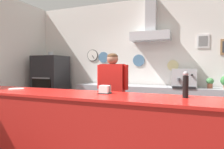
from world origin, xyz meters
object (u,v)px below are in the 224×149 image
at_px(potted_basil, 114,79).
at_px(pizza_oven, 51,87).
at_px(shop_worker, 112,95).
at_px(pepper_grinder, 186,85).
at_px(espresso_machine, 184,78).
at_px(potted_sage, 210,82).
at_px(condiment_plate, 16,89).
at_px(napkin_holder, 105,90).

bearing_deg(potted_basil, pizza_oven, -174.46).
bearing_deg(shop_worker, pepper_grinder, 137.49).
bearing_deg(pepper_grinder, espresso_machine, 92.03).
relative_size(potted_sage, condiment_plate, 0.99).
bearing_deg(condiment_plate, pepper_grinder, 1.71).
distance_m(shop_worker, espresso_machine, 1.66).
xyz_separation_m(condiment_plate, napkin_holder, (1.38, 0.07, 0.04)).
bearing_deg(pizza_oven, napkin_holder, -39.46).
xyz_separation_m(potted_basil, napkin_holder, (0.72, -2.18, 0.00)).
xyz_separation_m(pizza_oven, condiment_plate, (1.07, -2.08, 0.21)).
relative_size(espresso_machine, potted_sage, 2.31).
height_order(espresso_machine, condiment_plate, espresso_machine).
bearing_deg(napkin_holder, pizza_oven, 140.54).
relative_size(shop_worker, potted_sage, 7.62).
relative_size(shop_worker, napkin_holder, 10.98).
xyz_separation_m(pizza_oven, napkin_holder, (2.45, -2.01, 0.25)).
bearing_deg(potted_sage, pepper_grinder, -100.63).
bearing_deg(espresso_machine, pizza_oven, -177.22).
relative_size(potted_basil, pepper_grinder, 0.94).
xyz_separation_m(shop_worker, espresso_machine, (1.14, 1.17, 0.26)).
bearing_deg(condiment_plate, potted_sage, 39.65).
distance_m(espresso_machine, potted_sage, 0.49).
height_order(pepper_grinder, napkin_holder, pepper_grinder).
xyz_separation_m(pepper_grinder, napkin_holder, (-0.92, -0.00, -0.09)).
distance_m(espresso_machine, pepper_grinder, 2.17).
bearing_deg(condiment_plate, espresso_machine, 45.20).
xyz_separation_m(pizza_oven, espresso_machine, (3.29, 0.16, 0.29)).
relative_size(potted_basil, napkin_holder, 1.80).
relative_size(pizza_oven, potted_basil, 6.64).
relative_size(condiment_plate, pepper_grinder, 0.76).
distance_m(shop_worker, condiment_plate, 1.53).
height_order(potted_sage, potted_basil, potted_basil).
relative_size(shop_worker, condiment_plate, 7.53).
bearing_deg(condiment_plate, pizza_oven, 117.23).
relative_size(potted_basil, condiment_plate, 1.24).
distance_m(pizza_oven, napkin_holder, 3.18).
distance_m(potted_basil, condiment_plate, 2.34).
distance_m(espresso_machine, napkin_holder, 2.33).
distance_m(pizza_oven, pepper_grinder, 3.94).
distance_m(espresso_machine, potted_basil, 1.57).
relative_size(espresso_machine, pepper_grinder, 1.73).
height_order(shop_worker, potted_basil, shop_worker).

